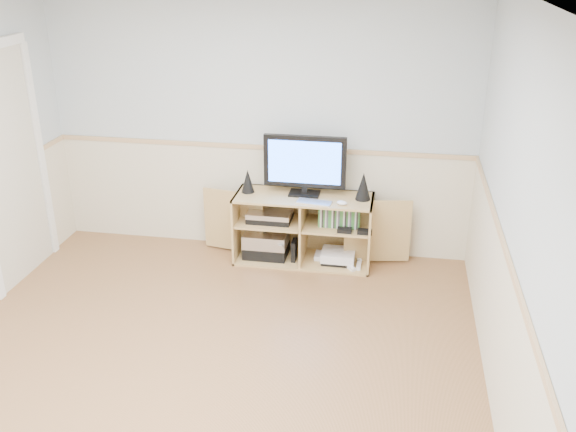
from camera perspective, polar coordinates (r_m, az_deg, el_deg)
The scene contains 11 objects.
room at distance 4.10m, azimuth -9.70°, elevation 0.16°, with size 4.04×4.54×2.54m.
media_cabinet at distance 6.04m, azimuth 1.45°, elevation -0.87°, with size 1.98×0.48×0.65m.
monitor at distance 5.81m, azimuth 1.50°, elevation 4.70°, with size 0.75×0.18×0.56m.
speaker_left at distance 5.94m, azimuth -3.60°, elevation 3.13°, with size 0.12×0.12×0.22m, color black.
speaker_right at distance 5.79m, azimuth 6.71°, elevation 2.65°, with size 0.14×0.14×0.26m, color black.
keyboard at distance 5.72m, azimuth 2.34°, elevation 1.23°, with size 0.31×0.12×0.01m, color white.
mouse at distance 5.69m, azimuth 4.81°, elevation 1.18°, with size 0.10×0.06×0.04m, color white.
av_components at distance 6.09m, azimuth -1.80°, elevation -1.84°, with size 0.50×0.30×0.47m.
game_consoles at distance 6.06m, azimuth 4.38°, elevation -3.60°, with size 0.45×0.30×0.11m.
game_cases at distance 5.87m, azimuth 4.61°, elevation -0.03°, with size 0.38×0.14×0.19m, color #3F8C3F.
wall_outlet at distance 6.07m, azimuth 6.76°, elevation 1.83°, with size 0.12×0.03×0.12m, color white.
Camera 1 is at (1.26, -3.42, 2.80)m, focal length 40.00 mm.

